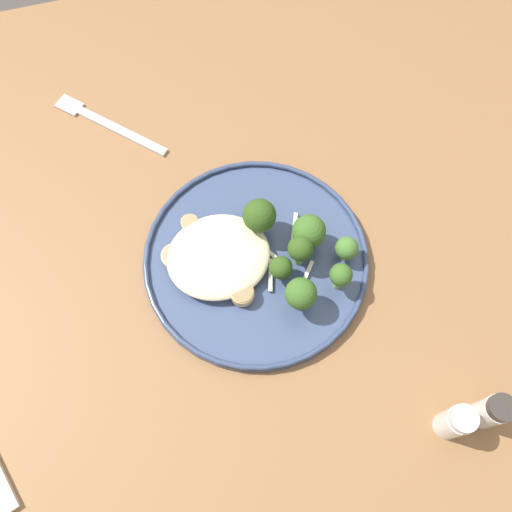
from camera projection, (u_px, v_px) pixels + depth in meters
ground at (246, 367)px, 1.44m from camera, size 6.00×6.00×0.00m
wooden_dining_table at (239, 270)px, 0.83m from camera, size 1.40×1.00×0.74m
dinner_plate at (256, 259)px, 0.74m from camera, size 0.29×0.29×0.02m
noodle_bed at (218, 256)px, 0.72m from camera, size 0.13×0.12×0.03m
seared_scallop_large_seared at (190, 224)px, 0.74m from camera, size 0.02×0.02×0.02m
seared_scallop_on_noodles at (229, 265)px, 0.72m from camera, size 0.03×0.03×0.01m
seared_scallop_rear_pale at (174, 257)px, 0.73m from camera, size 0.03×0.03×0.01m
seared_scallop_half_hidden at (234, 241)px, 0.74m from camera, size 0.03×0.03×0.01m
seared_scallop_tiny_bay at (212, 261)px, 0.72m from camera, size 0.03×0.03×0.02m
seared_scallop_center_golden at (242, 294)px, 0.71m from camera, size 0.03×0.03×0.02m
broccoli_floret_left_leaning at (347, 249)px, 0.72m from camera, size 0.03×0.03×0.04m
broccoli_floret_small_sprig at (301, 249)px, 0.70m from camera, size 0.03×0.03×0.06m
broccoli_floret_front_edge at (301, 294)px, 0.68m from camera, size 0.04×0.04×0.06m
broccoli_floret_beside_noodles at (281, 268)px, 0.70m from camera, size 0.03×0.03×0.04m
broccoli_floret_center_pile at (259, 216)px, 0.72m from camera, size 0.04×0.04×0.06m
broccoli_floret_near_rim at (341, 276)px, 0.69m from camera, size 0.03×0.03×0.05m
broccoli_floret_right_tilted at (309, 232)px, 0.71m from camera, size 0.04×0.04×0.06m
onion_sliver_long_sliver at (294, 229)px, 0.75m from camera, size 0.02×0.05×0.00m
onion_sliver_curled_piece at (304, 280)px, 0.72m from camera, size 0.04×0.05×0.00m
onion_sliver_pale_crescent at (270, 275)px, 0.72m from camera, size 0.02×0.04×0.00m
onion_sliver_short_strip at (278, 260)px, 0.73m from camera, size 0.02×0.03×0.00m
dinner_fork at (107, 124)px, 0.83m from camera, size 0.14×0.14×0.00m
salt_shaker at (455, 422)px, 0.64m from camera, size 0.03×0.03×0.07m
pepper_shaker at (492, 411)px, 0.64m from camera, size 0.03×0.03×0.07m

